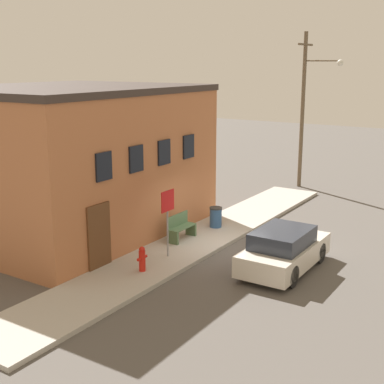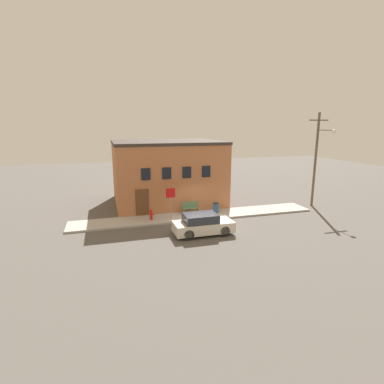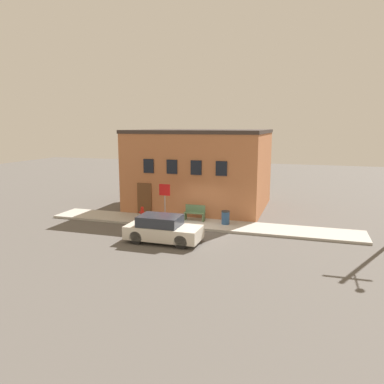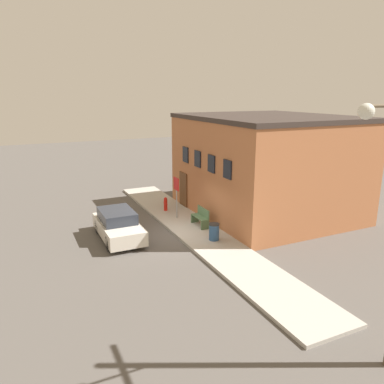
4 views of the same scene
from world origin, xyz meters
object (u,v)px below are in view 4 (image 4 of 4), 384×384
fire_hydrant (166,204)px  bench (201,217)px  stop_sign (176,190)px  trash_bin (214,232)px  parked_car (118,225)px

fire_hydrant → bench: bench is taller
stop_sign → trash_bin: stop_sign is taller
fire_hydrant → bench: bearing=12.4°
stop_sign → bench: (1.72, 0.64, -1.16)m
trash_bin → parked_car: size_ratio=0.21×
trash_bin → parked_car: parked_car is taller
fire_hydrant → trash_bin: bearing=4.4°
trash_bin → stop_sign: bearing=-175.0°
stop_sign → trash_bin: (3.73, 0.33, -1.20)m
bench → parked_car: bearing=-95.6°
fire_hydrant → bench: size_ratio=0.63×
fire_hydrant → trash_bin: trash_bin is taller
stop_sign → bench: 2.17m
stop_sign → bench: bearing=20.4°
fire_hydrant → stop_sign: 1.92m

